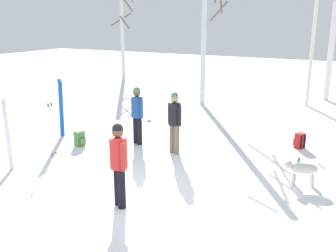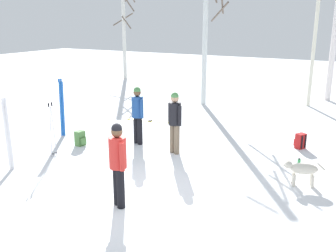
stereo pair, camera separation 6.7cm
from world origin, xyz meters
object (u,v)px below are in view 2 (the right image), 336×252
(dog, at_px, (302,169))
(backpack_2, at_px, (300,141))
(birch_tree_1, at_px, (206,35))
(ski_pair_lying_1, at_px, (149,121))
(ski_poles_0, at_px, (52,128))
(ski_pair_planted_0, at_px, (8,135))
(person_2, at_px, (118,160))
(birch_tree_0, at_px, (124,31))
(water_bottle_0, at_px, (299,163))
(birch_tree_2, at_px, (318,10))
(ski_pair_planted_1, at_px, (62,108))
(backpack_0, at_px, (80,138))
(person_0, at_px, (175,119))
(person_1, at_px, (138,112))

(dog, xyz_separation_m, backpack_2, (-0.49, 2.65, -0.17))
(backpack_2, xyz_separation_m, birch_tree_1, (-4.74, 4.04, 2.74))
(ski_pair_lying_1, relative_size, ski_poles_0, 1.23)
(dog, height_order, birch_tree_1, birch_tree_1)
(ski_pair_planted_0, bearing_deg, birch_tree_1, 82.13)
(person_2, height_order, birch_tree_0, birch_tree_0)
(dog, distance_m, ski_pair_lying_1, 6.69)
(ski_pair_planted_0, xyz_separation_m, water_bottle_0, (6.25, 3.59, -0.79))
(birch_tree_0, xyz_separation_m, birch_tree_2, (11.17, -2.51, 1.03))
(ski_poles_0, distance_m, birch_tree_1, 8.26)
(ski_pair_planted_1, distance_m, backpack_0, 1.41)
(person_0, xyz_separation_m, backpack_2, (3.00, 2.09, -0.77))
(backpack_2, distance_m, birch_tree_2, 7.00)
(person_0, bearing_deg, ski_pair_planted_0, -135.01)
(backpack_2, height_order, water_bottle_0, backpack_2)
(water_bottle_0, bearing_deg, ski_pair_lying_1, 160.47)
(dog, height_order, birch_tree_0, birch_tree_0)
(ski_pair_planted_0, relative_size, ski_pair_lying_1, 0.99)
(ski_pair_lying_1, bearing_deg, backpack_2, -5.34)
(ski_pair_lying_1, distance_m, birch_tree_0, 10.62)
(ski_pair_planted_0, relative_size, birch_tree_1, 0.32)
(person_2, relative_size, backpack_2, 3.90)
(person_2, distance_m, ski_pair_planted_1, 5.30)
(ski_pair_planted_1, bearing_deg, birch_tree_1, 71.64)
(ski_pair_lying_1, xyz_separation_m, water_bottle_0, (5.65, -2.00, 0.10))
(person_0, bearing_deg, birch_tree_2, 74.05)
(ski_pair_planted_1, distance_m, backpack_2, 7.28)
(person_1, distance_m, water_bottle_0, 4.68)
(birch_tree_2, bearing_deg, ski_pair_planted_1, -126.70)
(person_0, height_order, birch_tree_2, birch_tree_2)
(water_bottle_0, bearing_deg, person_2, -125.48)
(water_bottle_0, relative_size, birch_tree_0, 0.04)
(person_1, height_order, ski_pair_lying_1, person_1)
(ski_pair_planted_0, xyz_separation_m, birch_tree_0, (-5.88, 13.50, 1.99))
(dog, relative_size, birch_tree_0, 0.16)
(dog, bearing_deg, birch_tree_0, 138.20)
(person_2, xyz_separation_m, water_bottle_0, (2.77, 3.88, -0.87))
(backpack_0, bearing_deg, birch_tree_1, 81.71)
(person_1, distance_m, ski_pair_planted_0, 3.62)
(backpack_2, bearing_deg, ski_pair_planted_0, -139.71)
(ski_pair_lying_1, relative_size, backpack_0, 4.14)
(ski_poles_0, distance_m, water_bottle_0, 6.51)
(person_0, xyz_separation_m, ski_pair_planted_1, (-3.86, -0.26, -0.07))
(ski_poles_0, height_order, backpack_2, ski_poles_0)
(person_1, xyz_separation_m, birch_tree_0, (-7.54, 10.28, 1.90))
(person_1, bearing_deg, ski_pair_lying_1, 114.12)
(backpack_0, height_order, birch_tree_0, birch_tree_0)
(ski_pair_planted_0, bearing_deg, dog, 20.59)
(person_1, distance_m, birch_tree_2, 9.06)
(ski_pair_planted_1, bearing_deg, person_0, 3.79)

